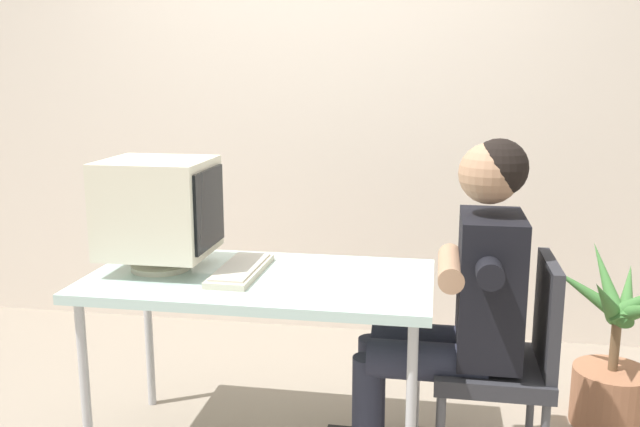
{
  "coord_description": "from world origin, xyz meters",
  "views": [
    {
      "loc": [
        0.65,
        -2.43,
        1.49
      ],
      "look_at": [
        0.23,
        0.0,
        0.97
      ],
      "focal_mm": 38.54,
      "sensor_mm": 36.0,
      "label": 1
    }
  ],
  "objects_px": {
    "keyboard": "(241,270)",
    "office_chair": "(509,355)",
    "desk": "(260,289)",
    "person_seated": "(459,295)",
    "crt_monitor": "(159,208)",
    "potted_plant": "(614,361)"
  },
  "relations": [
    {
      "from": "keyboard",
      "to": "office_chair",
      "type": "relative_size",
      "value": 0.52
    },
    {
      "from": "desk",
      "to": "office_chair",
      "type": "distance_m",
      "value": 0.95
    },
    {
      "from": "desk",
      "to": "person_seated",
      "type": "relative_size",
      "value": 1.03
    },
    {
      "from": "crt_monitor",
      "to": "office_chair",
      "type": "distance_m",
      "value": 1.42
    },
    {
      "from": "office_chair",
      "to": "potted_plant",
      "type": "xyz_separation_m",
      "value": [
        0.48,
        0.45,
        -0.19
      ]
    },
    {
      "from": "crt_monitor",
      "to": "keyboard",
      "type": "distance_m",
      "value": 0.4
    },
    {
      "from": "crt_monitor",
      "to": "potted_plant",
      "type": "bearing_deg",
      "value": 13.11
    },
    {
      "from": "desk",
      "to": "office_chair",
      "type": "height_order",
      "value": "office_chair"
    },
    {
      "from": "person_seated",
      "to": "crt_monitor",
      "type": "bearing_deg",
      "value": 178.48
    },
    {
      "from": "office_chair",
      "to": "person_seated",
      "type": "distance_m",
      "value": 0.29
    },
    {
      "from": "crt_monitor",
      "to": "office_chair",
      "type": "relative_size",
      "value": 0.52
    },
    {
      "from": "desk",
      "to": "keyboard",
      "type": "height_order",
      "value": "keyboard"
    },
    {
      "from": "desk",
      "to": "crt_monitor",
      "type": "bearing_deg",
      "value": 176.71
    },
    {
      "from": "keyboard",
      "to": "office_chair",
      "type": "xyz_separation_m",
      "value": [
        1.01,
        -0.02,
        -0.27
      ]
    },
    {
      "from": "keyboard",
      "to": "potted_plant",
      "type": "height_order",
      "value": "potted_plant"
    },
    {
      "from": "crt_monitor",
      "to": "keyboard",
      "type": "bearing_deg",
      "value": -1.48
    },
    {
      "from": "desk",
      "to": "keyboard",
      "type": "bearing_deg",
      "value": 169.45
    },
    {
      "from": "desk",
      "to": "keyboard",
      "type": "relative_size",
      "value": 3.02
    },
    {
      "from": "office_chair",
      "to": "desk",
      "type": "bearing_deg",
      "value": 179.55
    },
    {
      "from": "crt_monitor",
      "to": "potted_plant",
      "type": "height_order",
      "value": "crt_monitor"
    },
    {
      "from": "desk",
      "to": "potted_plant",
      "type": "height_order",
      "value": "potted_plant"
    },
    {
      "from": "crt_monitor",
      "to": "keyboard",
      "type": "height_order",
      "value": "crt_monitor"
    }
  ]
}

